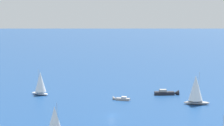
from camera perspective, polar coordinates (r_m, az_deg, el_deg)
ground_plane at (r=151.06m, az=-0.02°, el=-7.05°), size 2000.00×2000.00×0.00m
sailboat_far_stbd at (r=129.63m, az=-7.70°, el=-7.51°), size 7.41×4.55×9.26m
sailboat_offshore at (r=170.65m, az=11.20°, el=-3.53°), size 7.58×10.33×13.10m
motorboat_ahead at (r=176.78m, az=1.18°, el=-4.84°), size 3.79×7.45×2.09m
motorboat_outer_ring_a at (r=189.76m, az=7.50°, el=-4.01°), size 8.73×10.32×3.14m
sailboat_outer_ring_d at (r=189.57m, az=-9.61°, el=-2.70°), size 5.27×9.11×11.54m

